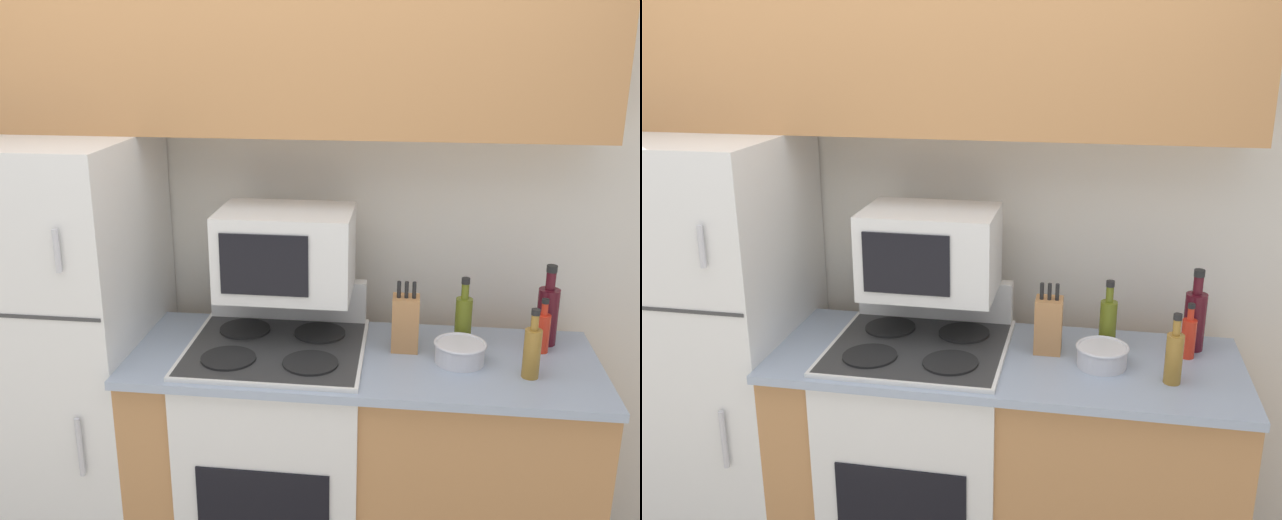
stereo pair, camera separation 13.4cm
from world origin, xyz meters
The scene contains 12 objects.
wall_back centered at (0.00, 0.74, 1.27)m, with size 8.00×0.05×2.55m.
lower_cabinets centered at (0.34, 0.29, 0.47)m, with size 1.64×0.62×0.94m.
refrigerator centered at (-0.82, 0.35, 0.84)m, with size 0.69×0.73×1.68m.
upper_cabinets centered at (0.00, 0.55, 2.04)m, with size 2.33×0.32×0.73m.
stove centered at (0.03, 0.28, 0.49)m, with size 0.63×0.60×1.11m.
microwave centered at (0.05, 0.39, 1.27)m, with size 0.48×0.34×0.31m.
knife_block centered at (0.49, 0.34, 1.04)m, with size 0.10×0.09×0.26m.
bowl centered at (0.68, 0.26, 0.98)m, with size 0.18×0.18×0.08m.
bottle_hot_sauce centered at (0.97, 0.38, 1.02)m, with size 0.05×0.05×0.20m.
bottle_vinegar centered at (0.91, 0.17, 1.03)m, with size 0.06×0.06×0.24m.
bottle_olive_oil centered at (0.70, 0.40, 1.04)m, with size 0.06×0.06×0.26m.
bottle_wine_red centered at (1.00, 0.46, 1.06)m, with size 0.08×0.08×0.30m.
Camera 1 is at (0.49, -2.02, 2.02)m, focal length 40.00 mm.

